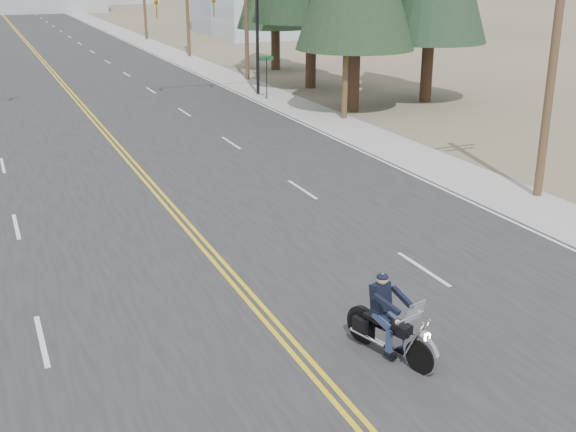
# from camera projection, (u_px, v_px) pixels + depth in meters

# --- Properties ---
(ground_plane) EXTENTS (400.00, 400.00, 0.00)m
(ground_plane) POSITION_uv_depth(u_px,v_px,m) (323.00, 383.00, 14.41)
(ground_plane) COLOR #776D56
(ground_plane) RESTS_ON ground
(road) EXTENTS (20.00, 200.00, 0.01)m
(road) POSITION_uv_depth(u_px,v_px,m) (28.00, 44.00, 75.02)
(road) COLOR #303033
(road) RESTS_ON ground
(sidewalk_right) EXTENTS (3.00, 200.00, 0.01)m
(sidewalk_right) POSITION_uv_depth(u_px,v_px,m) (138.00, 40.00, 79.33)
(sidewalk_right) COLOR #A5A5A0
(sidewalk_right) RESTS_ON ground
(traffic_mast_right) EXTENTS (7.10, 0.26, 7.00)m
(traffic_mast_right) POSITION_uv_depth(u_px,v_px,m) (226.00, 15.00, 43.85)
(traffic_mast_right) COLOR black
(traffic_mast_right) RESTS_ON ground
(street_sign) EXTENTS (0.90, 0.06, 2.62)m
(street_sign) POSITION_uv_depth(u_px,v_px,m) (267.00, 70.00, 43.84)
(street_sign) COLOR black
(street_sign) RESTS_ON ground
(utility_pole_a) EXTENTS (2.20, 0.30, 11.00)m
(utility_pole_a) POSITION_uv_depth(u_px,v_px,m) (557.00, 33.00, 24.13)
(utility_pole_a) COLOR brown
(utility_pole_a) RESTS_ON ground
(utility_pole_b) EXTENTS (2.20, 0.30, 11.50)m
(utility_pole_b) POSITION_uv_depth(u_px,v_px,m) (347.00, 3.00, 37.03)
(utility_pole_b) COLOR brown
(utility_pole_b) RESTS_ON ground
(motorcyclist) EXTENTS (1.63, 2.52, 1.82)m
(motorcyclist) POSITION_uv_depth(u_px,v_px,m) (392.00, 318.00, 15.10)
(motorcyclist) COLOR black
(motorcyclist) RESTS_ON ground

